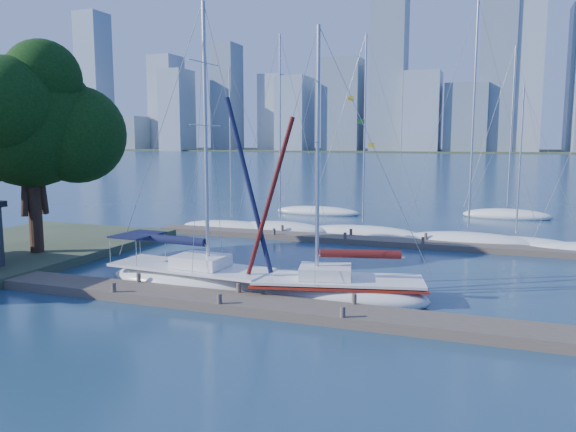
% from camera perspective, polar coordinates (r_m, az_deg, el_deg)
% --- Properties ---
extents(ground, '(700.00, 700.00, 0.00)m').
position_cam_1_polar(ground, '(23.43, -5.95, -9.19)').
color(ground, '#18374E').
rests_on(ground, ground).
extents(near_dock, '(26.00, 2.00, 0.40)m').
position_cam_1_polar(near_dock, '(23.38, -5.96, -8.72)').
color(near_dock, brown).
rests_on(near_dock, ground).
extents(far_dock, '(30.00, 1.80, 0.36)m').
position_cam_1_polar(far_dock, '(37.56, 7.59, -2.47)').
color(far_dock, brown).
rests_on(far_dock, ground).
extents(far_shore, '(800.00, 100.00, 1.50)m').
position_cam_1_polar(far_shore, '(340.33, 18.46, 6.24)').
color(far_shore, '#38472D').
rests_on(far_shore, ground).
extents(tree, '(9.53, 8.66, 12.06)m').
position_cam_1_polar(tree, '(34.28, -24.76, 9.00)').
color(tree, black).
rests_on(tree, ground).
extents(sailboat_navy, '(8.54, 3.36, 13.33)m').
position_cam_1_polar(sailboat_navy, '(26.58, -9.89, -4.90)').
color(sailboat_navy, white).
rests_on(sailboat_navy, ground).
extents(sailboat_maroon, '(8.19, 4.28, 11.99)m').
position_cam_1_polar(sailboat_maroon, '(24.26, 5.07, -6.24)').
color(sailboat_maroon, white).
rests_on(sailboat_maroon, ground).
extents(bg_boat_0, '(8.42, 3.62, 12.35)m').
position_cam_1_polar(bg_boat_0, '(42.67, -5.76, -1.12)').
color(bg_boat_0, white).
rests_on(bg_boat_0, ground).
extents(bg_boat_1, '(7.72, 3.59, 14.59)m').
position_cam_1_polar(bg_boat_1, '(41.41, -0.81, -1.28)').
color(bg_boat_1, white).
rests_on(bg_boat_1, ground).
extents(bg_boat_2, '(8.43, 2.69, 14.34)m').
position_cam_1_polar(bg_boat_2, '(40.29, 7.60, -1.65)').
color(bg_boat_2, white).
rests_on(bg_boat_2, ground).
extents(bg_boat_3, '(8.74, 4.01, 15.81)m').
position_cam_1_polar(bg_boat_3, '(38.44, 17.81, -2.36)').
color(bg_boat_3, white).
rests_on(bg_boat_3, ground).
extents(bg_boat_4, '(7.72, 3.66, 10.35)m').
position_cam_1_polar(bg_boat_4, '(38.86, 22.11, -2.59)').
color(bg_boat_4, white).
rests_on(bg_boat_4, ground).
extents(bg_boat_6, '(8.19, 4.36, 13.77)m').
position_cam_1_polar(bg_boat_6, '(51.77, 3.02, 0.49)').
color(bg_boat_6, white).
rests_on(bg_boat_6, ground).
extents(bg_boat_7, '(7.76, 4.13, 15.04)m').
position_cam_1_polar(bg_boat_7, '(52.70, 21.35, 0.14)').
color(bg_boat_7, white).
rests_on(bg_boat_7, ground).
extents(skyline, '(501.66, 51.31, 117.60)m').
position_cam_1_polar(skyline, '(312.15, 22.06, 12.48)').
color(skyline, gray).
rests_on(skyline, ground).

